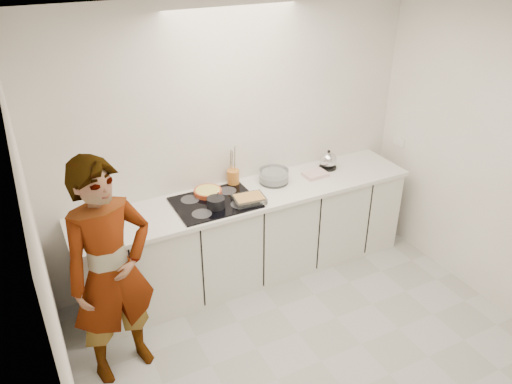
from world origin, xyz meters
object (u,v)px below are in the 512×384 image
tart_dish (208,192)px  hob (215,202)px  cook (111,273)px  mixing_bowl (274,177)px  baking_dish (249,199)px  utensil_crock (233,177)px  kettle (328,161)px  saucepan (216,203)px

tart_dish → hob: bearing=-90.2°
cook → mixing_bowl: bearing=8.7°
baking_dish → utensil_crock: bearing=85.7°
tart_dish → cook: cook is taller
tart_dish → baking_dish: (0.27, -0.30, 0.01)m
tart_dish → kettle: bearing=-1.0°
tart_dish → saucepan: bearing=-96.1°
tart_dish → utensil_crock: utensil_crock is taller
tart_dish → mixing_bowl: size_ratio=0.78×
hob → utensil_crock: 0.40m
saucepan → kettle: kettle is taller
tart_dish → saucepan: saucepan is taller
hob → cook: (-1.04, -0.58, -0.02)m
utensil_crock → baking_dish: bearing=-94.3°
saucepan → utensil_crock: saucepan is taller
hob → kettle: bearing=6.4°
baking_dish → tart_dish: bearing=131.3°
mixing_bowl → cook: (-1.70, -0.69, -0.07)m
mixing_bowl → baking_dish: bearing=-146.8°
hob → utensil_crock: (0.30, 0.26, 0.07)m
baking_dish → mixing_bowl: bearing=33.2°
baking_dish → kettle: bearing=15.4°
baking_dish → utensil_crock: size_ratio=2.03×
mixing_bowl → kettle: bearing=2.3°
saucepan → mixing_bowl: (0.69, 0.21, 0.00)m
kettle → utensil_crock: bearing=173.5°
tart_dish → saucepan: (-0.03, -0.26, 0.02)m
hob → tart_dish: bearing=89.8°
hob → saucepan: saucepan is taller
tart_dish → kettle: size_ratio=1.28×
cook → tart_dish: bearing=21.9°
saucepan → utensil_crock: 0.47m
mixing_bowl → hob: bearing=-169.8°
baking_dish → utensil_crock: (0.03, 0.40, 0.03)m
mixing_bowl → kettle: kettle is taller
mixing_bowl → cook: size_ratio=0.19×
cook → hob: bearing=15.3°
mixing_bowl → utensil_crock: bearing=158.9°
tart_dish → utensil_crock: size_ratio=1.87×
hob → tart_dish: (0.00, 0.17, 0.03)m
saucepan → cook: size_ratio=0.10×
utensil_crock → mixing_bowl: bearing=-21.1°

